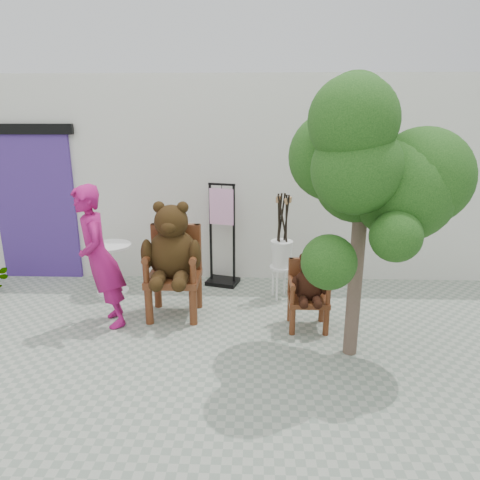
{
  "coord_description": "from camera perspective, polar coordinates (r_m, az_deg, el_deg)",
  "views": [
    {
      "loc": [
        0.3,
        -3.65,
        2.41
      ],
      "look_at": [
        0.12,
        1.42,
        0.95
      ],
      "focal_mm": 32.0,
      "sensor_mm": 36.0,
      "label": 1
    }
  ],
  "objects": [
    {
      "name": "ground_plane",
      "position": [
        4.38,
        -2.35,
        -17.32
      ],
      "size": [
        60.0,
        60.0,
        0.0
      ],
      "primitive_type": "plane",
      "color": "gray",
      "rests_on": "ground"
    },
    {
      "name": "back_wall",
      "position": [
        6.82,
        -0.54,
        8.37
      ],
      "size": [
        9.0,
        1.0,
        3.0
      ],
      "primitive_type": "cube",
      "color": "silver",
      "rests_on": "ground"
    },
    {
      "name": "doorway",
      "position": [
        7.16,
        -25.57,
        4.45
      ],
      "size": [
        1.4,
        0.11,
        2.33
      ],
      "color": "#45297D",
      "rests_on": "ground"
    },
    {
      "name": "chair_big",
      "position": [
        5.27,
        -8.95,
        -1.79
      ],
      "size": [
        0.72,
        0.77,
        1.46
      ],
      "color": "#4D2310",
      "rests_on": "ground"
    },
    {
      "name": "chair_small",
      "position": [
        5.05,
        9.15,
        -6.0
      ],
      "size": [
        0.46,
        0.5,
        0.93
      ],
      "color": "#4D2310",
      "rests_on": "ground"
    },
    {
      "name": "person",
      "position": [
        5.19,
        -18.23,
        -2.29
      ],
      "size": [
        0.63,
        0.73,
        1.7
      ],
      "primitive_type": "imported",
      "rotation": [
        0.0,
        0.0,
        -1.12
      ],
      "color": "#9F1360",
      "rests_on": "ground"
    },
    {
      "name": "cafe_table",
      "position": [
        6.3,
        -16.86,
        -2.9
      ],
      "size": [
        0.6,
        0.6,
        0.7
      ],
      "rotation": [
        0.0,
        0.0,
        0.14
      ],
      "color": "white",
      "rests_on": "ground"
    },
    {
      "name": "display_stand",
      "position": [
        6.29,
        -2.38,
        -0.86
      ],
      "size": [
        0.53,
        0.46,
        1.51
      ],
      "rotation": [
        0.0,
        0.0,
        -0.27
      ],
      "color": "black",
      "rests_on": "ground"
    },
    {
      "name": "stool_bucket",
      "position": [
        5.8,
        5.57,
        -1.78
      ],
      "size": [
        0.32,
        0.32,
        1.45
      ],
      "rotation": [
        0.0,
        0.0,
        0.29
      ],
      "color": "white",
      "rests_on": "ground"
    },
    {
      "name": "tree",
      "position": [
        4.19,
        17.31,
        8.84
      ],
      "size": [
        1.67,
        1.45,
        2.82
      ],
      "rotation": [
        0.0,
        0.0,
        0.24
      ],
      "color": "#4A372C",
      "rests_on": "ground"
    }
  ]
}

